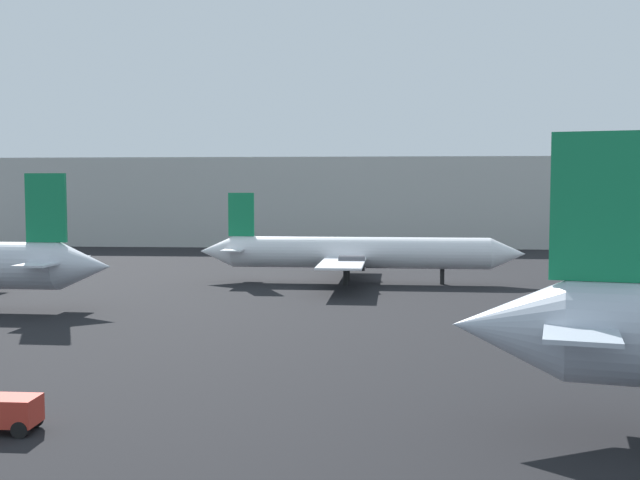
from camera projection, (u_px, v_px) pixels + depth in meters
airplane_far_left at (357, 253)px, 69.02m from camera, size 30.10×21.08×8.35m
baggage_cart at (5, 412)px, 26.99m from camera, size 2.40×1.38×1.30m
terminal_building at (282, 201)px, 120.99m from camera, size 86.67×23.76×13.30m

